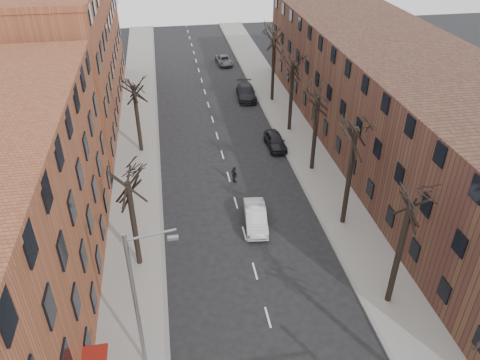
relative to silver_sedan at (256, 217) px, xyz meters
name	(u,v)px	position (x,y,z in m)	size (l,w,h in m)	color
sidewalk_left	(138,146)	(-9.00, 14.13, -0.66)	(4.00, 90.00, 0.15)	gray
sidewalk_right	(295,134)	(7.00, 14.13, -0.66)	(4.00, 90.00, 0.15)	gray
building_left_far	(53,53)	(-17.00, 23.13, 6.27)	(12.00, 28.00, 14.00)	brown
building_right	(398,103)	(15.00, 9.13, 4.27)	(12.00, 50.00, 10.00)	#523626
tree_right_b	(387,301)	(6.60, -8.87, -0.73)	(5.20, 5.20, 10.80)	black
tree_right_c	(342,223)	(6.60, -0.87, -0.73)	(5.20, 5.20, 11.60)	black
tree_right_d	(311,169)	(6.60, 7.13, -0.73)	(5.20, 5.20, 10.00)	black
tree_right_e	(289,130)	(6.60, 15.13, -0.73)	(5.20, 5.20, 10.80)	black
tree_right_f	(272,100)	(6.60, 23.13, -0.73)	(5.20, 5.20, 11.60)	black
tree_left_a	(140,264)	(-8.60, -2.87, -0.73)	(5.20, 5.20, 9.50)	black
tree_left_b	(142,151)	(-8.60, 13.13, -0.73)	(5.20, 5.20, 9.50)	black
streetlight	(138,298)	(-8.03, -10.87, 4.28)	(2.45, 0.22, 9.03)	slate
silver_sedan	(256,217)	(0.00, 0.00, 0.00)	(1.55, 4.46, 1.47)	silver
parked_car_near	(275,141)	(4.30, 11.75, -0.03)	(1.66, 4.12, 1.41)	black
parked_car_mid	(246,92)	(3.69, 24.32, 0.02)	(2.10, 5.17, 1.50)	black
parked_car_far	(224,60)	(2.80, 36.94, -0.15)	(1.93, 4.18, 1.16)	#55565C
pedestrian_crossing	(234,175)	(-0.63, 6.17, 0.04)	(0.91, 0.38, 1.56)	black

